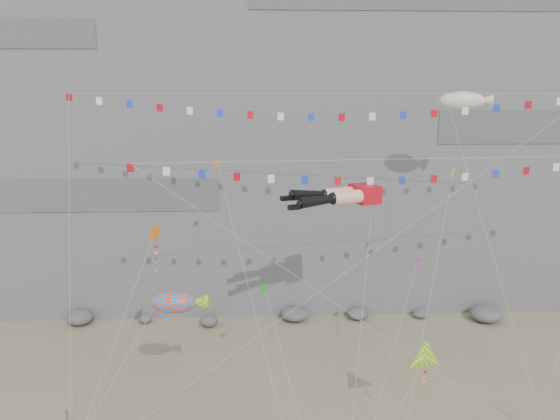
% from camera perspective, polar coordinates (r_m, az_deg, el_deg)
% --- Properties ---
extents(cliff, '(80.00, 28.00, 50.00)m').
position_cam_1_polar(cliff, '(63.23, 0.67, 15.81)').
color(cliff, slate).
rests_on(cliff, ground).
extents(talus_boulders, '(60.00, 3.00, 1.20)m').
position_cam_1_polar(talus_boulders, '(52.46, 1.56, -10.82)').
color(talus_boulders, '#58585D').
rests_on(talus_boulders, ground).
extents(legs_kite, '(6.96, 13.75, 19.24)m').
position_cam_1_polar(legs_kite, '(36.83, 6.38, 1.46)').
color(legs_kite, '#B80B19').
rests_on(legs_kite, ground).
extents(flag_banner_upper, '(37.21, 13.45, 28.91)m').
position_cam_1_polar(flag_banner_upper, '(39.87, 4.89, 12.01)').
color(flag_banner_upper, '#B80B19').
rests_on(flag_banner_upper, ground).
extents(flag_banner_lower, '(33.93, 8.69, 19.96)m').
position_cam_1_polar(flag_banner_lower, '(37.85, 11.16, 5.19)').
color(flag_banner_lower, '#B80B19').
rests_on(flag_banner_lower, ground).
extents(harlequin_kite, '(5.68, 6.76, 14.69)m').
position_cam_1_polar(harlequin_kite, '(34.35, -12.99, -2.42)').
color(harlequin_kite, red).
rests_on(harlequin_kite, ground).
extents(fish_windsock, '(8.25, 4.60, 11.40)m').
position_cam_1_polar(fish_windsock, '(33.91, -11.10, -9.47)').
color(fish_windsock, '#E23C0B').
rests_on(fish_windsock, ground).
extents(delta_kite, '(6.90, 5.73, 9.72)m').
position_cam_1_polar(delta_kite, '(34.05, 14.97, -14.84)').
color(delta_kite, yellow).
rests_on(delta_kite, ground).
extents(blimp_windsock, '(4.66, 13.05, 23.83)m').
position_cam_1_polar(blimp_windsock, '(44.28, 18.52, 10.73)').
color(blimp_windsock, beige).
rests_on(blimp_windsock, ground).
extents(small_kite_a, '(5.62, 15.17, 22.14)m').
position_cam_1_polar(small_kite_a, '(40.37, -6.39, 4.20)').
color(small_kite_a, orange).
rests_on(small_kite_a, ground).
extents(small_kite_b, '(6.65, 11.17, 15.36)m').
position_cam_1_polar(small_kite_b, '(39.95, 14.11, -5.45)').
color(small_kite_b, purple).
rests_on(small_kite_b, ground).
extents(small_kite_c, '(3.55, 11.01, 13.82)m').
position_cam_1_polar(small_kite_c, '(35.76, -1.54, -8.38)').
color(small_kite_c, green).
rests_on(small_kite_c, ground).
extents(small_kite_d, '(7.83, 14.55, 22.09)m').
position_cam_1_polar(small_kite_d, '(40.39, 17.51, 3.17)').
color(small_kite_d, yellow).
rests_on(small_kite_d, ground).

